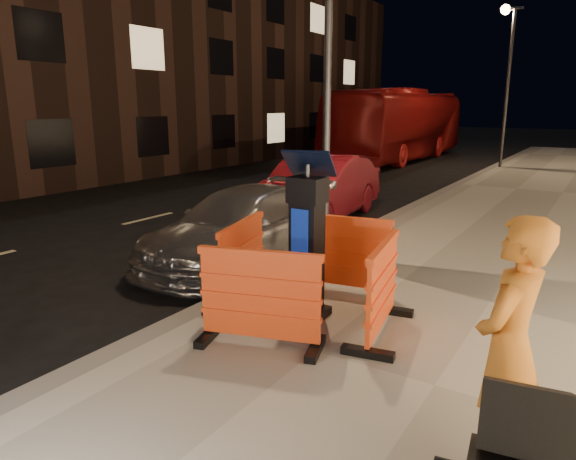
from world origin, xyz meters
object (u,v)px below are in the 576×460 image
Objects in this scene: barrier_bldgside at (382,289)px; car_red at (317,220)px; parking_kiosk at (307,240)px; bus_doubledecker at (398,160)px; barrier_back at (342,254)px; barrier_front at (260,299)px; man at (509,349)px; car_silver at (243,261)px; barrier_kerbside at (242,261)px.

barrier_bldgside is 0.30× the size of car_red.
parking_kiosk is 6.01m from car_red.
bus_doubledecker is at bearing 97.64° from car_red.
barrier_back is 0.30× the size of car_red.
barrier_front is 1.34m from barrier_bldgside.
man is (2.47, -0.65, 0.38)m from barrier_front.
car_silver is at bearing 130.64° from parking_kiosk.
parking_kiosk is at bearing 79.92° from barrier_bldgside.
car_silver is at bearing -113.42° from man.
bus_doubledecker is (-5.97, 19.03, -1.08)m from parking_kiosk.
car_silver is 3.52m from car_red.
bus_doubledecker reaches higher than barrier_back.
man reaches higher than car_red.
barrier_kerbside is 2.29m from car_silver.
barrier_back is 2.51m from car_silver.
man reaches higher than barrier_kerbside.
parking_kiosk is 0.16× the size of bus_doubledecker.
barrier_front and barrier_back have the same top height.
parking_kiosk is at bearing -104.08° from barrier_kerbside.
barrier_back is 19.05m from bus_doubledecker.
car_red is 2.50× the size of man.
car_red is 8.66m from man.
bus_doubledecker is (-3.69, 17.29, 0.00)m from car_silver.
car_red is at bearing 105.66° from parking_kiosk.
barrier_kerbside is at bearing -76.49° from car_red.
car_red reaches higher than car_silver.
barrier_back is 0.11× the size of bus_doubledecker.
barrier_back reaches higher than car_silver.
barrier_bldgside is (0.95, 0.95, 0.00)m from barrier_front.
car_silver is at bearing -78.73° from bus_doubledecker.
bus_doubledecker is at bearing 9.90° from barrier_bldgside.
barrier_bldgside is 0.11× the size of bus_doubledecker.
barrier_front is 1.34m from barrier_kerbside.
barrier_front is 1.90m from barrier_back.
car_silver is (-2.28, 1.74, -1.08)m from parking_kiosk.
car_silver is (-2.28, 2.69, -0.67)m from barrier_front.
barrier_bldgside is at bearing -104.08° from barrier_kerbside.
barrier_front is 3.59m from car_silver.
car_red is (-3.70, 5.23, -0.67)m from barrier_bldgside.
barrier_front is 6.80m from car_red.
barrier_bldgside is 20.26m from bus_doubledecker.
barrier_bldgside is 3.73m from car_silver.
car_silver is at bearing 113.26° from barrier_front.
car_red is at bearing 96.91° from barrier_front.
car_red is (-0.47, 3.49, 0.00)m from car_silver.
man reaches higher than bus_doubledecker.
barrier_back is 1.00× the size of barrier_kerbside.
barrier_front is at bearing -74.13° from bus_doubledecker.
barrier_back reaches higher than car_red.
barrier_front is at bearing 124.92° from barrier_bldgside.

